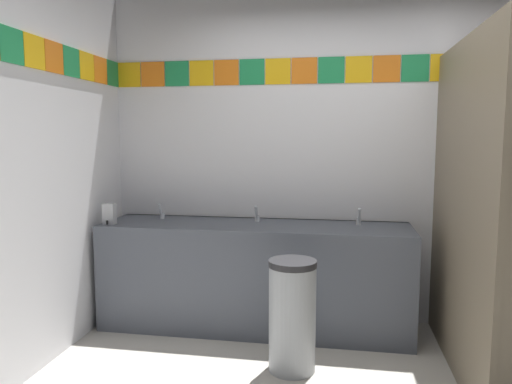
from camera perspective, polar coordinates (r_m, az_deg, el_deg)
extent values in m
cube|color=silver|center=(3.94, 11.85, 4.24)|extent=(4.02, 0.08, 2.69)
cube|color=yellow|center=(4.31, -14.85, 13.31)|extent=(0.20, 0.01, 0.20)
cube|color=orange|center=(4.22, -12.17, 13.52)|extent=(0.20, 0.01, 0.20)
cube|color=#1E8C4C|center=(4.15, -9.39, 13.70)|extent=(0.20, 0.01, 0.20)
cube|color=yellow|center=(4.09, -6.50, 13.86)|extent=(0.20, 0.01, 0.20)
cube|color=orange|center=(4.03, -3.53, 13.99)|extent=(0.20, 0.01, 0.20)
cube|color=#1E8C4C|center=(3.99, -0.49, 14.08)|extent=(0.20, 0.01, 0.20)
cube|color=yellow|center=(3.96, 2.62, 14.14)|extent=(0.20, 0.01, 0.20)
cube|color=orange|center=(3.94, 5.76, 14.15)|extent=(0.20, 0.01, 0.20)
cube|color=#1E8C4C|center=(3.93, 8.93, 14.12)|extent=(0.20, 0.01, 0.20)
cube|color=yellow|center=(3.93, 12.11, 14.05)|extent=(0.20, 0.01, 0.20)
cube|color=orange|center=(3.94, 15.27, 13.95)|extent=(0.20, 0.01, 0.20)
cube|color=#1E8C4C|center=(3.97, 18.40, 13.80)|extent=(0.20, 0.01, 0.20)
cube|color=yellow|center=(4.00, 21.48, 13.61)|extent=(0.20, 0.01, 0.20)
cube|color=orange|center=(4.05, 24.49, 13.39)|extent=(0.20, 0.01, 0.20)
cube|color=#1E8C4C|center=(4.11, 27.42, 13.15)|extent=(0.20, 0.01, 0.20)
cube|color=#1E8C4C|center=(3.20, -27.05, 15.26)|extent=(0.01, 0.20, 0.20)
cube|color=yellow|center=(3.36, -24.86, 14.90)|extent=(0.01, 0.20, 0.20)
cube|color=orange|center=(3.54, -22.88, 14.55)|extent=(0.01, 0.20, 0.20)
cube|color=#1E8C4C|center=(3.71, -21.10, 14.22)|extent=(0.01, 0.20, 0.20)
cube|color=yellow|center=(3.89, -19.48, 13.90)|extent=(0.01, 0.20, 0.20)
cube|color=orange|center=(4.08, -18.01, 13.61)|extent=(0.01, 0.20, 0.20)
cube|color=#1E8C4C|center=(4.26, -16.67, 13.33)|extent=(0.01, 0.20, 0.20)
cube|color=#4C515B|center=(3.81, -0.14, -9.94)|extent=(2.38, 0.61, 0.82)
cube|color=#4C515B|center=(4.00, 0.57, -3.68)|extent=(2.38, 0.03, 0.08)
cylinder|color=white|center=(3.91, -11.77, -4.29)|extent=(0.34, 0.34, 0.10)
cylinder|color=white|center=(3.69, -0.23, -4.78)|extent=(0.34, 0.34, 0.10)
cylinder|color=white|center=(3.64, 12.19, -5.09)|extent=(0.34, 0.34, 0.10)
cylinder|color=silver|center=(4.02, -11.06, -2.80)|extent=(0.04, 0.04, 0.05)
cylinder|color=silver|center=(3.96, -11.34, -1.92)|extent=(0.02, 0.06, 0.09)
cylinder|color=silver|center=(3.81, 0.14, -3.19)|extent=(0.04, 0.04, 0.05)
cylinder|color=silver|center=(3.75, 0.01, -2.26)|extent=(0.02, 0.06, 0.09)
cylinder|color=silver|center=(3.76, 12.13, -3.47)|extent=(0.04, 0.04, 0.05)
cylinder|color=silver|center=(3.70, 12.19, -2.53)|extent=(0.02, 0.06, 0.09)
cube|color=#B7BABF|center=(3.87, -17.01, -2.50)|extent=(0.09, 0.07, 0.16)
cylinder|color=black|center=(3.84, -17.28, -3.49)|extent=(0.02, 0.02, 0.03)
cube|color=#726651|center=(3.25, 23.17, -1.86)|extent=(0.04, 1.55, 2.09)
cylinder|color=silver|center=(2.52, 27.64, -1.97)|extent=(0.02, 0.02, 0.10)
cylinder|color=#999EA3|center=(3.17, 4.33, -14.77)|extent=(0.30, 0.30, 0.68)
cylinder|color=#262628|center=(3.06, 4.38, -8.45)|extent=(0.31, 0.31, 0.04)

